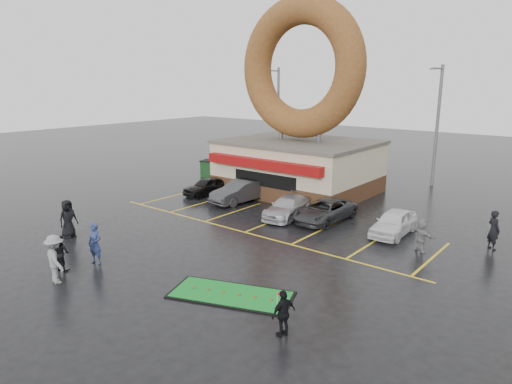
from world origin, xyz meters
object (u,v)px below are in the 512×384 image
Objects in this scene: streetlight_left at (278,115)px; putting_green at (231,295)px; donut_shop at (299,130)px; car_black at (207,186)px; car_dgrey at (241,191)px; person_cameraman at (284,313)px; streetlight_mid at (437,123)px; car_grey at (325,211)px; car_white at (394,223)px; car_silver at (288,207)px; person_blue at (95,244)px; dumpster at (213,169)px.

streetlight_left is 27.07m from putting_green.
donut_shop reaches higher than putting_green.
car_black is 0.82× the size of car_dgrey.
streetlight_left reaches higher than person_cameraman.
streetlight_mid is at bearing 90.90° from putting_green.
putting_green is (11.73, -10.53, -0.57)m from car_black.
car_white is (4.02, 0.18, 0.03)m from car_grey.
car_dgrey is 6.50m from car_grey.
donut_shop reaches higher than person_cameraman.
streetlight_mid is (14.00, 1.00, 0.00)m from streetlight_left.
streetlight_left is at bearing 122.62° from putting_green.
streetlight_left is at bearing -128.41° from person_cameraman.
car_silver is 11.38m from person_blue.
putting_green is (-1.93, -10.53, -0.61)m from car_white.
streetlight_mid is 17.91m from dumpster.
person_cameraman reaches higher than car_black.
car_grey is 2.43× the size of person_blue.
car_dgrey is at bearing 129.22° from putting_green.
car_white is (10.52, 0.00, -0.07)m from car_dgrey.
dumpster reaches higher than car_grey.
donut_shop reaches higher than person_blue.
car_white is 2.46× the size of person_cameraman.
car_white is (6.13, 0.84, 0.04)m from car_silver.
car_silver reaches higher than putting_green.
car_dgrey is at bearing -48.68° from dumpster.
donut_shop is 7.66m from car_black.
putting_green is at bearing -5.03° from person_blue.
donut_shop is at bearing -132.68° from person_cameraman.
putting_green is (0.37, -23.44, -4.75)m from streetlight_mid.
person_blue is 1.18× the size of person_cameraman.
putting_green is at bearing -76.15° from car_grey.
car_dgrey reaches higher than car_grey.
streetlight_mid reaches higher than car_grey.
car_grey is (6.50, -0.18, -0.11)m from car_dgrey.
car_black is 7.58m from car_silver.
donut_shop is 9.24m from dumpster.
streetlight_mid is 2.51× the size of car_black.
putting_green is (2.09, -10.35, -0.58)m from car_grey.
streetlight_left is 13.85m from car_dgrey.
donut_shop is 3.55× the size of car_white.
car_black is 2.31× the size of person_cameraman.
donut_shop is at bearing -131.38° from streetlight_mid.
car_black is 0.85× the size of car_silver.
car_dgrey is (5.78, -11.92, -4.06)m from streetlight_left.
streetlight_left reaches higher than car_white.
person_blue is (0.64, -16.90, -3.55)m from donut_shop.
car_dgrey is at bearing -64.14° from streetlight_left.
person_blue is (-6.36, -24.85, -3.87)m from streetlight_mid.
car_black is 9.64m from car_grey.
streetlight_mid reaches higher than car_silver.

